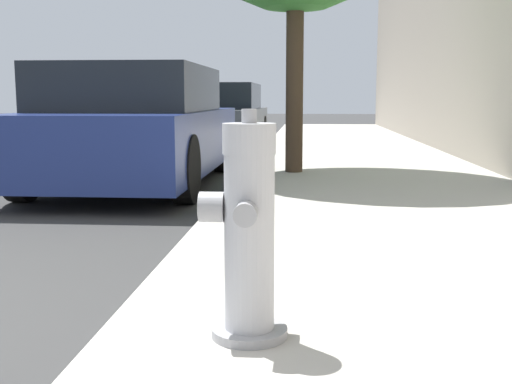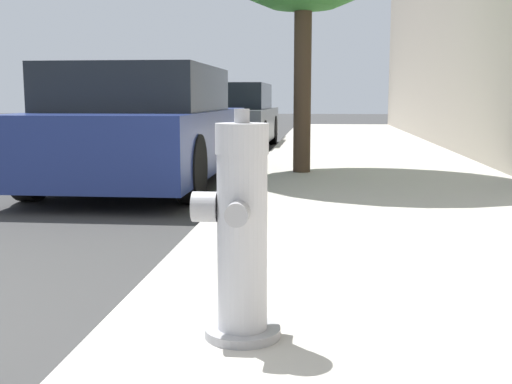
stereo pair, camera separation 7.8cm
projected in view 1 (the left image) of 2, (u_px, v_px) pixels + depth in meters
name	position (u px, v px, depth m)	size (l,w,h in m)	color
sidewalk_slab	(510.00, 372.00, 2.31)	(3.09, 40.00, 0.15)	#B7B2A8
fire_hydrant	(248.00, 234.00, 2.40)	(0.33, 0.34, 0.86)	#97979C
parked_car_near	(137.00, 128.00, 7.71)	(1.88, 4.52, 1.42)	navy
parked_car_mid	(219.00, 117.00, 13.21)	(1.75, 4.32, 1.33)	#4C5156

